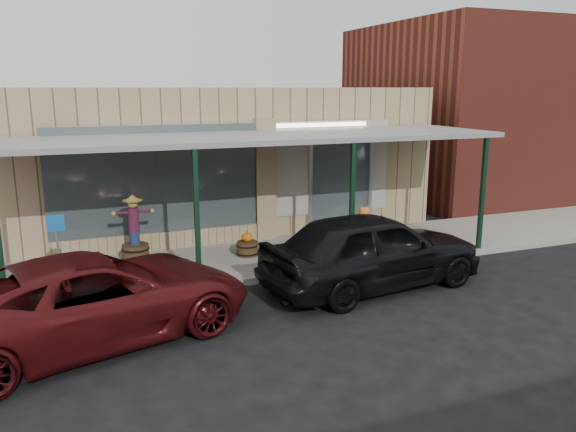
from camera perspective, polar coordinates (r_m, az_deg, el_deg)
name	(u,v)px	position (r m, az deg, el deg)	size (l,w,h in m)	color
ground	(318,314)	(10.81, 3.06, -9.94)	(120.00, 120.00, 0.00)	black
sidewalk	(258,258)	(13.95, -3.02, -4.29)	(40.00, 3.20, 0.15)	gray
storefront	(212,156)	(17.84, -7.72, 6.02)	(12.00, 6.25, 4.20)	tan
awning	(257,139)	(13.34, -3.12, 7.79)	(12.00, 3.00, 3.04)	slate
block_buildings_near	(262,101)	(19.28, -2.69, 11.62)	(61.00, 8.00, 8.00)	maroon
barrel_scarecrow	(135,239)	(13.77, -15.30, -2.28)	(0.95, 0.81, 1.62)	#49311D
barrel_pumpkin	(247,247)	(13.87, -4.16, -3.14)	(0.61, 0.61, 0.62)	#49311D
handicap_sign	(57,243)	(12.08, -22.39, -2.52)	(0.33, 0.04, 1.60)	gray
parked_sedan	(373,250)	(12.06, 8.60, -3.40)	(5.14, 2.61, 1.67)	black
car_maroon	(95,298)	(10.07, -18.97, -7.87)	(2.46, 5.33, 1.48)	#4C0F11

